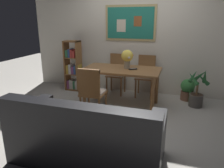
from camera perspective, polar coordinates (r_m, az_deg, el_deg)
name	(u,v)px	position (r m, az deg, el deg)	size (l,w,h in m)	color
ground_plane	(117,117)	(3.86, 1.24, -8.87)	(12.00, 12.00, 0.00)	#B7B2A8
wall_back_with_painting	(137,36)	(5.04, 6.63, 12.54)	(5.20, 0.14, 2.60)	silver
dining_table	(121,74)	(4.18, 2.52, 2.68)	(1.48, 0.81, 0.76)	brown
dining_chair_far_right	(146,72)	(4.84, 8.99, 3.05)	(0.40, 0.41, 0.91)	brown
dining_chair_far_left	(117,70)	(4.99, 1.34, 3.66)	(0.40, 0.41, 0.91)	brown
dining_chair_near_left	(91,89)	(3.64, -5.48, -1.45)	(0.40, 0.41, 0.91)	brown
leather_couch	(86,138)	(2.66, -6.94, -14.00)	(1.80, 0.84, 0.84)	black
bookshelf	(73,68)	(5.30, -10.27, 4.14)	(0.36, 0.28, 1.20)	brown
potted_ivy	(187,89)	(4.86, 19.43, -1.34)	(0.29, 0.30, 0.46)	brown
potted_palm	(197,92)	(4.54, 21.67, -2.05)	(0.44, 0.43, 0.80)	#4C4742
flower_vase	(127,57)	(4.15, 4.07, 7.18)	(0.23, 0.23, 0.36)	tan
tv_remote	(133,69)	(4.09, 5.58, 3.99)	(0.16, 0.12, 0.02)	black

